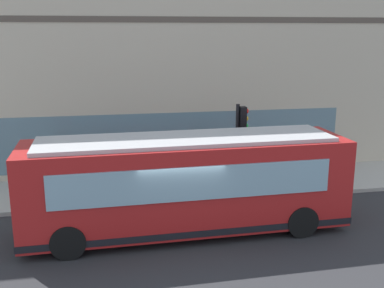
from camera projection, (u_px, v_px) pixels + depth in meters
The scene contains 9 objects.
ground at pixel (177, 236), 14.53m from camera, with size 120.00×120.00×0.00m, color #2D2D30.
sidewalk_curb at pixel (161, 188), 18.73m from camera, with size 3.62×40.00×0.15m, color #B2ADA3.
building_corner at pixel (146, 34), 22.44m from camera, with size 7.16×23.85×12.13m.
city_bus_nearside at pixel (186, 185), 14.53m from camera, with size 2.80×10.10×3.07m.
traffic_light_near_corner at pixel (241, 131), 17.46m from camera, with size 0.32×0.49×3.43m.
fire_hydrant at pixel (291, 173), 19.17m from camera, with size 0.35×0.35×0.74m.
pedestrian_near_hydrant at pixel (56, 158), 18.89m from camera, with size 0.32×0.32×1.79m.
pedestrian_near_building_entrance at pixel (171, 163), 18.28m from camera, with size 0.32×0.32×1.76m.
newspaper_vending_box at pixel (137, 174), 18.79m from camera, with size 0.44×0.42×0.90m.
Camera 1 is at (-13.30, 2.00, 6.23)m, focal length 43.59 mm.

